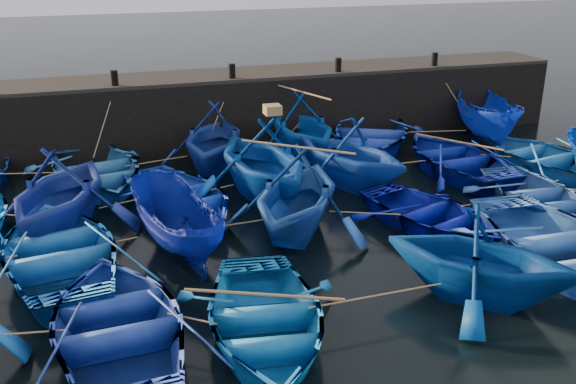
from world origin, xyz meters
name	(u,v)px	position (x,y,z in m)	size (l,w,h in m)	color
ground	(330,267)	(0.00, 0.00, 0.00)	(120.00, 120.00, 0.00)	black
quay_wall	(228,110)	(0.00, 10.50, 1.25)	(26.00, 2.50, 2.50)	black
quay_top	(227,75)	(0.00, 10.50, 2.56)	(26.00, 2.50, 0.12)	black
bollard_1	(114,78)	(-4.00, 9.60, 2.87)	(0.24, 0.24, 0.50)	black
bollard_2	(232,71)	(0.00, 9.60, 2.87)	(0.24, 0.24, 0.50)	black
bollard_3	(338,65)	(4.00, 9.60, 2.87)	(0.24, 0.24, 0.50)	black
bollard_4	(435,59)	(8.00, 9.60, 2.87)	(0.24, 0.24, 0.50)	black
boat_1	(95,169)	(-4.96, 7.23, 0.56)	(3.87, 5.41, 1.12)	#215E9B
boat_2	(213,137)	(-1.14, 7.65, 1.13)	(3.72, 4.31, 2.27)	navy
boat_3	(302,125)	(2.05, 8.01, 1.15)	(3.76, 4.36, 2.29)	#054AB2
boat_4	(370,134)	(4.72, 8.10, 0.59)	(4.08, 5.70, 1.18)	#173298
boat_5	(488,118)	(9.24, 7.53, 0.93)	(1.82, 4.83, 1.87)	#0D2EBB
boat_7	(60,189)	(-5.88, 3.97, 1.19)	(3.89, 4.51, 2.37)	navy
boat_8	(179,196)	(-2.80, 4.38, 0.49)	(3.39, 4.73, 0.98)	blue
boat_9	(263,158)	(-0.31, 4.60, 1.27)	(4.16, 4.82, 2.54)	navy
boat_10	(350,151)	(2.50, 4.83, 1.13)	(3.69, 4.28, 2.25)	#0E3C9B
boat_11	(457,158)	(6.31, 4.86, 0.52)	(3.58, 5.01, 1.04)	navy
boat_12	(544,156)	(9.16, 4.15, 0.52)	(3.58, 5.01, 1.04)	blue
boat_14	(60,250)	(-5.93, 1.69, 0.56)	(3.83, 5.36, 1.11)	blue
boat_15	(175,223)	(-3.29, 1.85, 0.79)	(1.55, 4.11, 1.59)	navy
boat_16	(297,193)	(-0.18, 1.92, 1.18)	(3.86, 4.48, 2.36)	#164390
boat_17	(431,214)	(3.29, 1.16, 0.45)	(3.10, 4.33, 0.90)	#010B82
boat_18	(538,195)	(6.80, 1.40, 0.45)	(3.14, 4.38, 0.91)	#2A569F
boat_21	(119,323)	(-4.87, -1.74, 0.53)	(3.64, 5.09, 1.06)	navy
boat_22	(264,319)	(-2.27, -2.37, 0.49)	(3.36, 4.70, 0.98)	#0F63AF
boat_23	(482,256)	(2.42, -2.32, 1.05)	(3.44, 3.99, 2.10)	navy
boat_24	(561,245)	(5.08, -1.61, 0.58)	(3.98, 5.56, 1.15)	blue
wooden_crate	(273,110)	(-0.01, 4.60, 2.67)	(0.46, 0.44, 0.27)	#9B7443
mooring_ropes	(289,166)	(0.53, 4.79, 0.87)	(17.98, 11.91, 2.10)	tan
loose_oars	(341,153)	(1.48, 3.11, 1.70)	(10.84, 12.46, 1.44)	#99724C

